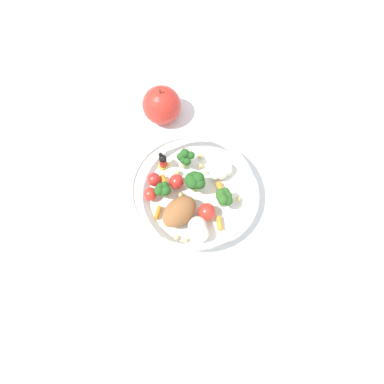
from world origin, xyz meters
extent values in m
plane|color=white|center=(0.00, 0.00, 0.00)|extent=(2.40, 2.40, 0.00)
cylinder|color=white|center=(-0.02, 0.01, 0.00)|extent=(0.23, 0.23, 0.01)
torus|color=white|center=(-0.02, 0.01, 0.04)|extent=(0.24, 0.24, 0.01)
ellipsoid|color=#935B33|center=(-0.05, -0.03, 0.03)|extent=(0.09, 0.08, 0.05)
cylinder|color=#8EB766|center=(-0.07, 0.02, 0.02)|extent=(0.01, 0.01, 0.02)
sphere|color=#23561E|center=(-0.06, 0.02, 0.04)|extent=(0.01, 0.01, 0.01)
sphere|color=#23561E|center=(-0.06, 0.03, 0.04)|extent=(0.02, 0.02, 0.02)
sphere|color=#23561E|center=(-0.07, 0.03, 0.04)|extent=(0.01, 0.01, 0.01)
sphere|color=#23561E|center=(-0.08, 0.02, 0.04)|extent=(0.02, 0.02, 0.02)
sphere|color=#23561E|center=(-0.07, 0.02, 0.04)|extent=(0.01, 0.01, 0.01)
sphere|color=#23561E|center=(-0.06, 0.02, 0.04)|extent=(0.02, 0.02, 0.02)
cylinder|color=#8EB766|center=(0.04, -0.03, 0.02)|extent=(0.01, 0.01, 0.02)
sphere|color=#2D6023|center=(0.04, -0.03, 0.04)|extent=(0.02, 0.02, 0.02)
sphere|color=#2D6023|center=(0.04, -0.02, 0.04)|extent=(0.02, 0.02, 0.02)
sphere|color=#2D6023|center=(0.03, -0.02, 0.05)|extent=(0.02, 0.02, 0.02)
sphere|color=#2D6023|center=(0.03, -0.03, 0.05)|extent=(0.01, 0.01, 0.01)
sphere|color=#2D6023|center=(0.03, -0.03, 0.05)|extent=(0.02, 0.02, 0.02)
sphere|color=#2D6023|center=(0.04, -0.03, 0.04)|extent=(0.02, 0.02, 0.02)
cylinder|color=#7FAD5B|center=(-0.01, 0.02, 0.02)|extent=(0.02, 0.02, 0.03)
sphere|color=#23561E|center=(0.00, 0.02, 0.05)|extent=(0.02, 0.02, 0.02)
sphere|color=#23561E|center=(0.00, 0.02, 0.05)|extent=(0.02, 0.02, 0.02)
sphere|color=#23561E|center=(-0.01, 0.03, 0.05)|extent=(0.02, 0.02, 0.02)
sphere|color=#23561E|center=(-0.01, 0.03, 0.04)|extent=(0.02, 0.02, 0.02)
sphere|color=#23561E|center=(-0.01, 0.02, 0.05)|extent=(0.02, 0.02, 0.02)
sphere|color=#23561E|center=(-0.01, 0.01, 0.05)|extent=(0.02, 0.02, 0.02)
sphere|color=#23561E|center=(-0.01, 0.01, 0.05)|extent=(0.02, 0.02, 0.02)
sphere|color=#23561E|center=(0.00, 0.01, 0.05)|extent=(0.02, 0.02, 0.02)
cylinder|color=#8EB766|center=(-0.01, 0.07, 0.02)|extent=(0.01, 0.01, 0.02)
sphere|color=#23561E|center=(0.00, 0.07, 0.05)|extent=(0.02, 0.02, 0.02)
sphere|color=#23561E|center=(-0.01, 0.08, 0.05)|extent=(0.02, 0.02, 0.02)
sphere|color=#23561E|center=(-0.02, 0.07, 0.04)|extent=(0.02, 0.02, 0.02)
sphere|color=#23561E|center=(-0.02, 0.07, 0.04)|extent=(0.01, 0.01, 0.01)
sphere|color=#23561E|center=(-0.01, 0.06, 0.04)|extent=(0.02, 0.02, 0.02)
sphere|color=white|center=(0.06, 0.04, 0.02)|extent=(0.03, 0.03, 0.03)
sphere|color=white|center=(0.05, 0.05, 0.03)|extent=(0.03, 0.03, 0.03)
sphere|color=white|center=(0.04, 0.05, 0.02)|extent=(0.02, 0.02, 0.02)
sphere|color=white|center=(0.04, 0.03, 0.02)|extent=(0.02, 0.02, 0.02)
sphere|color=white|center=(0.05, 0.03, 0.02)|extent=(0.03, 0.03, 0.03)
sphere|color=silver|center=(-0.02, -0.07, 0.03)|extent=(0.03, 0.03, 0.03)
sphere|color=silver|center=(-0.02, -0.06, 0.02)|extent=(0.04, 0.04, 0.04)
sphere|color=silver|center=(-0.03, -0.07, 0.03)|extent=(0.03, 0.03, 0.03)
sphere|color=silver|center=(-0.03, -0.07, 0.02)|extent=(0.03, 0.03, 0.03)
sphere|color=silver|center=(-0.02, -0.08, 0.03)|extent=(0.03, 0.03, 0.03)
cube|color=yellow|center=(-0.05, 0.08, 0.01)|extent=(0.02, 0.02, 0.00)
cylinder|color=red|center=(-0.05, 0.08, 0.02)|extent=(0.02, 0.02, 0.02)
sphere|color=black|center=(-0.05, 0.08, 0.04)|extent=(0.02, 0.02, 0.02)
sphere|color=black|center=(-0.05, 0.08, 0.04)|extent=(0.01, 0.01, 0.01)
sphere|color=black|center=(-0.06, 0.09, 0.04)|extent=(0.01, 0.01, 0.01)
cylinder|color=orange|center=(0.02, -0.06, 0.01)|extent=(0.01, 0.03, 0.01)
cylinder|color=orange|center=(-0.06, 0.05, 0.01)|extent=(0.02, 0.03, 0.01)
cylinder|color=orange|center=(-0.09, -0.01, 0.01)|extent=(0.02, 0.03, 0.01)
cylinder|color=orange|center=(0.04, 0.00, 0.01)|extent=(0.01, 0.03, 0.01)
sphere|color=red|center=(0.00, -0.04, 0.03)|extent=(0.03, 0.03, 0.03)
sphere|color=red|center=(-0.04, 0.04, 0.02)|extent=(0.03, 0.03, 0.03)
sphere|color=red|center=(-0.09, 0.02, 0.02)|extent=(0.03, 0.03, 0.03)
sphere|color=red|center=(-0.08, 0.05, 0.02)|extent=(0.03, 0.03, 0.03)
sphere|color=#D1B775|center=(0.07, -0.03, 0.01)|extent=(0.01, 0.01, 0.01)
sphere|color=#D1B775|center=(-0.04, 0.01, 0.01)|extent=(0.01, 0.01, 0.01)
sphere|color=#D1B775|center=(-0.03, 0.06, 0.01)|extent=(0.01, 0.01, 0.01)
sphere|color=tan|center=(0.02, 0.08, 0.01)|extent=(0.01, 0.01, 0.01)
sphere|color=#D1B775|center=(-0.08, -0.04, 0.01)|extent=(0.01, 0.01, 0.01)
sphere|color=tan|center=(0.02, 0.06, 0.01)|extent=(0.01, 0.01, 0.01)
sphere|color=#D1B775|center=(0.03, 0.05, 0.01)|extent=(0.01, 0.01, 0.01)
sphere|color=#D1B775|center=(-0.07, -0.07, 0.01)|extent=(0.01, 0.01, 0.01)
sphere|color=#D1B775|center=(-0.05, -0.08, 0.01)|extent=(0.01, 0.01, 0.01)
sphere|color=red|center=(-0.03, 0.20, 0.04)|extent=(0.08, 0.08, 0.08)
cylinder|color=brown|center=(-0.03, 0.20, 0.09)|extent=(0.00, 0.00, 0.01)
cube|color=white|center=(0.14, -0.16, 0.00)|extent=(0.15, 0.12, 0.01)
camera|label=1|loc=(-0.09, -0.28, 0.71)|focal=36.98mm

